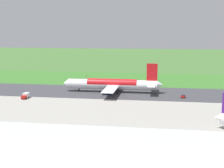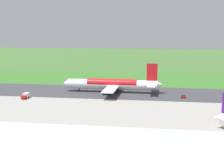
# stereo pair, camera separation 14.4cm
# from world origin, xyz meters

# --- Properties ---
(ground_plane) EXTENTS (800.00, 800.00, 0.00)m
(ground_plane) POSITION_xyz_m (0.00, 0.00, 0.00)
(ground_plane) COLOR #3D662D
(runway_asphalt) EXTENTS (600.00, 36.79, 0.06)m
(runway_asphalt) POSITION_xyz_m (0.00, 0.00, 0.03)
(runway_asphalt) COLOR #38383D
(runway_asphalt) RESTS_ON ground
(apron_concrete) EXTENTS (440.00, 110.00, 0.05)m
(apron_concrete) POSITION_xyz_m (0.00, 54.37, 0.03)
(apron_concrete) COLOR gray
(apron_concrete) RESTS_ON ground
(grass_verge_foreground) EXTENTS (600.00, 80.00, 0.04)m
(grass_verge_foreground) POSITION_xyz_m (0.00, -39.52, 0.02)
(grass_verge_foreground) COLOR #346B27
(grass_verge_foreground) RESTS_ON ground
(airliner_main) EXTENTS (53.97, 44.03, 15.88)m
(airliner_main) POSITION_xyz_m (-9.92, 0.00, 4.35)
(airliner_main) COLOR white
(airliner_main) RESTS_ON ground
(service_truck_baggage) EXTENTS (2.31, 5.81, 2.65)m
(service_truck_baggage) POSITION_xyz_m (29.68, 22.11, 1.40)
(service_truck_baggage) COLOR #B21914
(service_truck_baggage) RESTS_ON ground
(service_car_followme) EXTENTS (2.48, 4.44, 1.62)m
(service_car_followme) POSITION_xyz_m (-46.37, 8.36, 0.84)
(service_car_followme) COLOR #B21914
(service_car_followme) RESTS_ON ground
(no_stopping_sign) EXTENTS (0.60, 0.10, 2.66)m
(no_stopping_sign) POSITION_xyz_m (14.64, -43.28, 1.58)
(no_stopping_sign) COLOR slate
(no_stopping_sign) RESTS_ON ground
(traffic_cone_orange) EXTENTS (0.40, 0.40, 0.55)m
(traffic_cone_orange) POSITION_xyz_m (20.60, -41.46, 0.28)
(traffic_cone_orange) COLOR orange
(traffic_cone_orange) RESTS_ON ground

